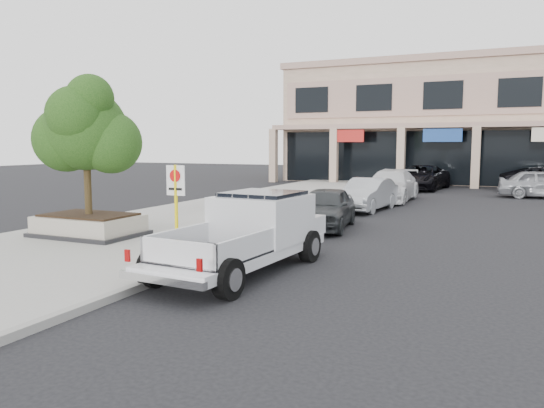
{
  "coord_description": "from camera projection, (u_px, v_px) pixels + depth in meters",
  "views": [
    {
      "loc": [
        5.32,
        -11.28,
        2.97
      ],
      "look_at": [
        -0.5,
        1.5,
        1.39
      ],
      "focal_mm": 35.0,
      "sensor_mm": 36.0,
      "label": 1
    }
  ],
  "objects": [
    {
      "name": "pickup_truck",
      "position": [
        240.0,
        234.0,
        12.23
      ],
      "size": [
        2.54,
        5.93,
        1.82
      ],
      "primitive_type": null,
      "rotation": [
        0.0,
        0.0,
        -0.07
      ],
      "color": "silver",
      "rests_on": "ground"
    },
    {
      "name": "curb_car_a",
      "position": [
        325.0,
        208.0,
        18.78
      ],
      "size": [
        2.28,
        4.5,
        1.47
      ],
      "primitive_type": "imported",
      "rotation": [
        0.0,
        0.0,
        0.13
      ],
      "color": "#2D3032",
      "rests_on": "ground"
    },
    {
      "name": "curb",
      "position": [
        298.0,
        227.0,
        18.78
      ],
      "size": [
        0.2,
        52.0,
        0.15
      ],
      "primitive_type": "cube",
      "color": "gray",
      "rests_on": "ground"
    },
    {
      "name": "ground",
      "position": [
        265.0,
        269.0,
        12.72
      ],
      "size": [
        120.0,
        120.0,
        0.0
      ],
      "primitive_type": "plane",
      "color": "black",
      "rests_on": "ground"
    },
    {
      "name": "curb_car_b",
      "position": [
        367.0,
        194.0,
        23.87
      ],
      "size": [
        1.97,
        4.55,
        1.46
      ],
      "primitive_type": "imported",
      "rotation": [
        0.0,
        0.0,
        -0.1
      ],
      "color": "#A8ABB0",
      "rests_on": "ground"
    },
    {
      "name": "hedge",
      "position": [
        242.0,
        226.0,
        15.44
      ],
      "size": [
        1.1,
        0.99,
        0.93
      ],
      "primitive_type": "ellipsoid",
      "color": "#184814",
      "rests_on": "sidewalk"
    },
    {
      "name": "lot_car_a",
      "position": [
        543.0,
        184.0,
        29.26
      ],
      "size": [
        4.81,
        2.18,
        1.6
      ],
      "primitive_type": "imported",
      "rotation": [
        0.0,
        0.0,
        1.63
      ],
      "color": "#9C9EA3",
      "rests_on": "ground"
    },
    {
      "name": "no_parking_sign",
      "position": [
        176.0,
        197.0,
        13.69
      ],
      "size": [
        0.55,
        0.09,
        2.3
      ],
      "color": "yellow",
      "rests_on": "sidewalk"
    },
    {
      "name": "curb_car_c",
      "position": [
        391.0,
        186.0,
        27.85
      ],
      "size": [
        2.29,
        5.61,
        1.63
      ],
      "primitive_type": "imported",
      "rotation": [
        0.0,
        0.0,
        0.0
      ],
      "color": "silver",
      "rests_on": "ground"
    },
    {
      "name": "curb_car_d",
      "position": [
        421.0,
        177.0,
        34.89
      ],
      "size": [
        3.29,
        6.07,
        1.61
      ],
      "primitive_type": "imported",
      "rotation": [
        0.0,
        0.0,
        -0.11
      ],
      "color": "black",
      "rests_on": "ground"
    },
    {
      "name": "sidewalk",
      "position": [
        202.0,
        220.0,
        20.41
      ],
      "size": [
        8.0,
        52.0,
        0.15
      ],
      "primitive_type": "cube",
      "color": "gray",
      "rests_on": "ground"
    },
    {
      "name": "planter_tree",
      "position": [
        93.0,
        130.0,
        16.24
      ],
      "size": [
        2.9,
        2.55,
        4.0
      ],
      "color": "#332513",
      "rests_on": "planter"
    },
    {
      "name": "planter",
      "position": [
        89.0,
        225.0,
        16.48
      ],
      "size": [
        3.2,
        2.2,
        0.68
      ],
      "color": "black",
      "rests_on": "sidewalk"
    }
  ]
}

